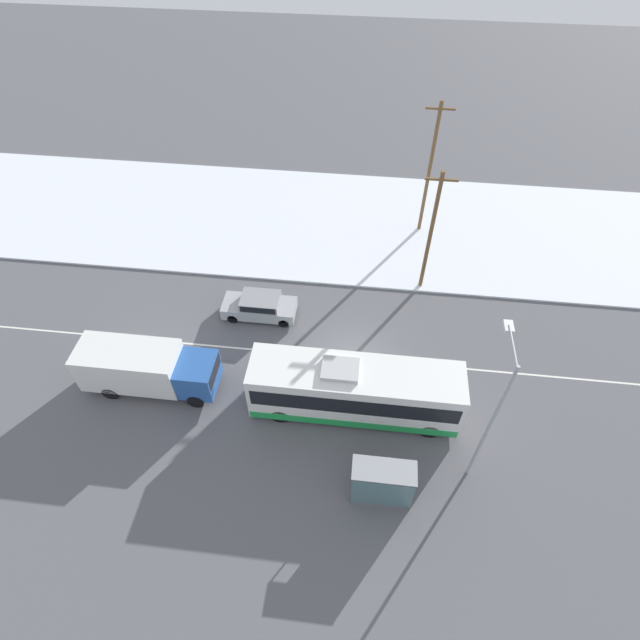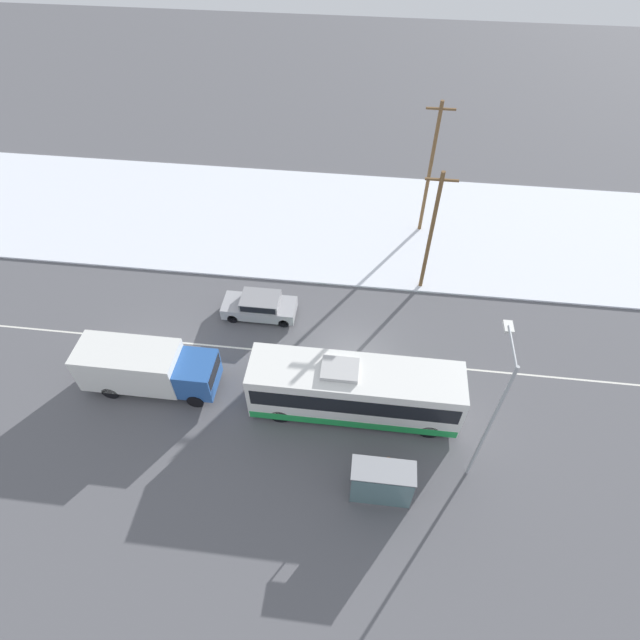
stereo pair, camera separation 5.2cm
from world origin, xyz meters
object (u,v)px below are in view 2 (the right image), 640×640
Objects in this scene: box_truck at (145,367)px; sedan_car at (260,305)px; bus_shelter at (382,483)px; utility_pole_roadside at (431,232)px; utility_pole_snowlot at (430,169)px; city_bus at (355,390)px; streetlamp at (494,406)px; pedestrian_at_stop at (387,465)px.

sedan_car is (4.86, 5.85, -0.75)m from box_truck.
bus_shelter is 0.33× the size of utility_pole_roadside.
bus_shelter reaches higher than sedan_car.
utility_pole_snowlot is at bearing 46.65° from box_truck.
sedan_car is 0.47× the size of utility_pole_snowlot.
city_bus is 1.11× the size of utility_pole_snowlot.
utility_pole_roadside is at bearing 81.67° from bus_shelter.
city_bus is 1.26× the size of streetlamp.
streetlamp is (4.13, 2.23, 3.51)m from bus_shelter.
city_bus is at bearing 108.18° from bus_shelter.
pedestrian_at_stop is 0.21× the size of streetlamp.
pedestrian_at_stop is at bearing 78.65° from bus_shelter.
box_truck is at bearing 170.68° from streetlamp.
pedestrian_at_stop is (7.93, -9.64, 0.25)m from sedan_car.
bus_shelter is at bearing -98.33° from utility_pole_roadside.
utility_pole_roadside reaches higher than pedestrian_at_stop.
streetlamp is at bearing -83.87° from utility_pole_snowlot.
bus_shelter is 0.34× the size of streetlamp.
box_truck is 17.29m from streetlamp.
pedestrian_at_stop is at bearing -164.89° from streetlamp.
box_truck reaches higher than bus_shelter.
box_truck is 2.55× the size of bus_shelter.
utility_pole_roadside is at bearing 99.25° from streetlamp.
bus_shelter is (12.56, -4.97, 0.10)m from box_truck.
streetlamp is at bearing -9.32° from box_truck.
streetlamp is 18.43m from utility_pole_snowlot.
city_bus is 8.70m from sedan_car.
city_bus is at bearing 135.20° from sedan_car.
streetlamp is 0.88× the size of utility_pole_snowlot.
streetlamp is (5.67, -2.49, 3.50)m from city_bus.
streetlamp is (3.89, 1.05, 4.11)m from pedestrian_at_stop.
utility_pole_snowlot is at bearing 84.01° from bus_shelter.
streetlamp is at bearing 28.40° from bus_shelter.
utility_pole_roadside reaches higher than streetlamp.
streetlamp reaches higher than box_truck.
city_bus reaches higher than bus_shelter.
sedan_car is at bearing 129.45° from pedestrian_at_stop.
sedan_car is 14.45m from utility_pole_snowlot.
utility_pole_snowlot is at bearing 96.13° from streetlamp.
utility_pole_snowlot reaches higher than sedan_car.
utility_pole_snowlot is at bearing 84.34° from pedestrian_at_stop.
pedestrian_at_stop is at bearing -98.06° from utility_pole_roadside.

